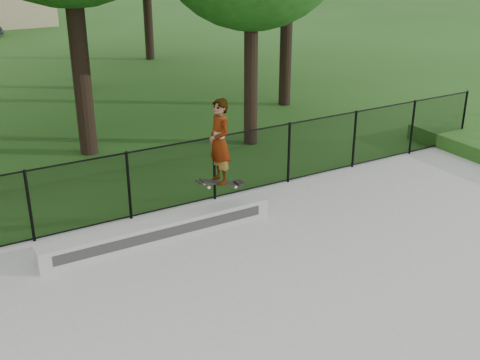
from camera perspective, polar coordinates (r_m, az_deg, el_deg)
The scene contains 5 objects.
ground at distance 9.56m, azimuth 14.95°, elevation -14.77°, with size 100.00×100.00×0.00m, color #214A14.
concrete_slab at distance 9.54m, azimuth 14.97°, elevation -14.63°, with size 14.00×12.00×0.06m, color #A4A49F.
grind_ledge at distance 11.88m, azimuth -7.57°, elevation -4.77°, with size 4.74×0.40×0.41m, color #B5B5B0.
skater_airborne at distance 11.69m, azimuth -1.96°, elevation 3.52°, with size 0.81×0.63×1.90m.
chainlink_fence at distance 13.35m, azimuth -2.44°, elevation 1.14°, with size 16.06×0.06×1.50m.
Camera 1 is at (-5.73, -5.14, 5.67)m, focal length 45.00 mm.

